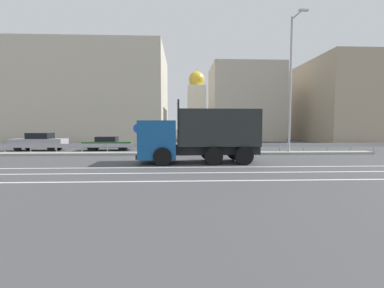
# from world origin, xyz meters

# --- Properties ---
(ground_plane) EXTENTS (320.00, 320.00, 0.00)m
(ground_plane) POSITION_xyz_m (0.00, 0.00, 0.00)
(ground_plane) COLOR #424244
(lane_strip_0) EXTENTS (62.55, 0.16, 0.01)m
(lane_strip_0) POSITION_xyz_m (3.09, -3.38, 0.00)
(lane_strip_0) COLOR silver
(lane_strip_0) RESTS_ON ground_plane
(lane_strip_1) EXTENTS (62.55, 0.16, 0.01)m
(lane_strip_1) POSITION_xyz_m (3.09, -5.03, 0.00)
(lane_strip_1) COLOR silver
(lane_strip_1) RESTS_ON ground_plane
(lane_strip_2) EXTENTS (62.55, 0.16, 0.01)m
(lane_strip_2) POSITION_xyz_m (3.09, -6.84, 0.00)
(lane_strip_2) COLOR silver
(lane_strip_2) RESTS_ON ground_plane
(median_island) EXTENTS (34.40, 1.10, 0.18)m
(median_island) POSITION_xyz_m (0.00, 2.91, 0.09)
(median_island) COLOR gray
(median_island) RESTS_ON ground_plane
(median_guardrail) EXTENTS (62.55, 0.09, 0.78)m
(median_guardrail) POSITION_xyz_m (-0.00, 4.27, 0.57)
(median_guardrail) COLOR #9EA0A5
(median_guardrail) RESTS_ON ground_plane
(dump_truck) EXTENTS (7.31, 2.76, 3.72)m
(dump_truck) POSITION_xyz_m (2.14, -1.60, 1.33)
(dump_truck) COLOR #144C8C
(dump_truck) RESTS_ON ground_plane
(median_road_sign) EXTENTS (0.79, 0.16, 2.44)m
(median_road_sign) POSITION_xyz_m (-1.38, 2.91, 1.30)
(median_road_sign) COLOR white
(median_road_sign) RESTS_ON ground_plane
(street_lamp_1) EXTENTS (0.71, 1.88, 10.64)m
(street_lamp_1) POSITION_xyz_m (10.57, 2.85, 5.78)
(street_lamp_1) COLOR #ADADB2
(street_lamp_1) RESTS_ON ground_plane
(parked_car_2) EXTENTS (4.63, 1.80, 1.61)m
(parked_car_2) POSITION_xyz_m (-10.97, 6.79, 0.80)
(parked_car_2) COLOR #A3A3A8
(parked_car_2) RESTS_ON ground_plane
(parked_car_3) EXTENTS (4.37, 2.05, 1.27)m
(parked_car_3) POSITION_xyz_m (-4.73, 6.71, 0.66)
(parked_car_3) COLOR #335B33
(parked_car_3) RESTS_ON ground_plane
(background_building_0) EXTENTS (21.42, 15.17, 13.12)m
(background_building_0) POSITION_xyz_m (-11.19, 22.42, 6.56)
(background_building_0) COLOR beige
(background_building_0) RESTS_ON ground_plane
(background_building_1) EXTENTS (10.52, 8.66, 11.56)m
(background_building_1) POSITION_xyz_m (11.96, 23.48, 5.78)
(background_building_1) COLOR #B7AD99
(background_building_1) RESTS_ON ground_plane
(background_building_2) EXTENTS (10.52, 14.45, 11.79)m
(background_building_2) POSITION_xyz_m (25.98, 20.89, 5.90)
(background_building_2) COLOR tan
(background_building_2) RESTS_ON ground_plane
(church_tower) EXTENTS (3.60, 3.60, 14.07)m
(church_tower) POSITION_xyz_m (5.12, 35.19, 6.45)
(church_tower) COLOR silver
(church_tower) RESTS_ON ground_plane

